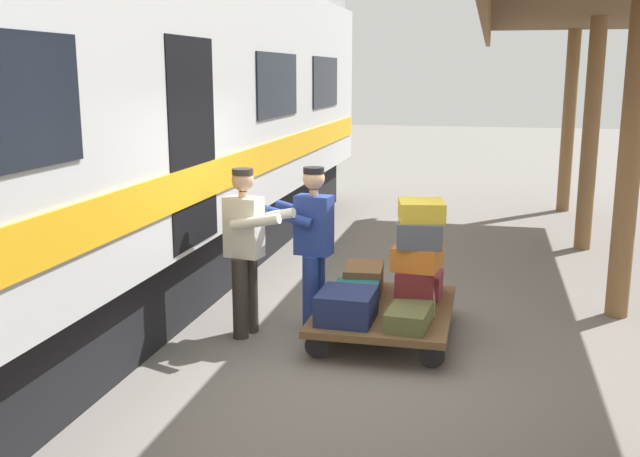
# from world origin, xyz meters

# --- Properties ---
(ground_plane) EXTENTS (60.00, 60.00, 0.00)m
(ground_plane) POSITION_xyz_m (0.00, 0.00, 0.00)
(ground_plane) COLOR slate
(train_car) EXTENTS (3.02, 16.67, 4.00)m
(train_car) POSITION_xyz_m (3.34, 0.00, 2.06)
(train_car) COLOR silver
(train_car) RESTS_ON ground_plane
(luggage_cart) EXTENTS (1.32, 1.77, 0.31)m
(luggage_cart) POSITION_xyz_m (0.01, -0.39, 0.26)
(luggage_cart) COLOR brown
(luggage_cart) RESTS_ON ground_plane
(suitcase_olive_duffel) EXTENTS (0.42, 0.66, 0.18)m
(suitcase_olive_duffel) POSITION_xyz_m (-0.29, 0.10, 0.40)
(suitcase_olive_duffel) COLOR brown
(suitcase_olive_duffel) RESTS_ON luggage_cart
(suitcase_cream_canvas) EXTENTS (0.43, 0.49, 0.18)m
(suitcase_cream_canvas) POSITION_xyz_m (-0.29, -0.39, 0.40)
(suitcase_cream_canvas) COLOR beige
(suitcase_cream_canvas) RESTS_ON luggage_cart
(suitcase_teal_softside) EXTENTS (0.47, 0.52, 0.21)m
(suitcase_teal_softside) POSITION_xyz_m (0.31, -0.39, 0.41)
(suitcase_teal_softside) COLOR #1E666B
(suitcase_teal_softside) RESTS_ON luggage_cart
(suitcase_navy_fabric) EXTENTS (0.53, 0.58, 0.29)m
(suitcase_navy_fabric) POSITION_xyz_m (0.31, 0.10, 0.45)
(suitcase_navy_fabric) COLOR navy
(suitcase_navy_fabric) RESTS_ON luggage_cart
(suitcase_brown_leather) EXTENTS (0.44, 0.61, 0.28)m
(suitcase_brown_leather) POSITION_xyz_m (0.31, -0.87, 0.45)
(suitcase_brown_leather) COLOR brown
(suitcase_brown_leather) RESTS_ON luggage_cart
(suitcase_burgundy_valise) EXTENTS (0.48, 0.47, 0.25)m
(suitcase_burgundy_valise) POSITION_xyz_m (-0.29, -0.87, 0.43)
(suitcase_burgundy_valise) COLOR maroon
(suitcase_burgundy_valise) RESTS_ON luggage_cart
(suitcase_maroon_trunk) EXTENTS (0.42, 0.57, 0.24)m
(suitcase_maroon_trunk) POSITION_xyz_m (-0.28, -0.41, 0.61)
(suitcase_maroon_trunk) COLOR maroon
(suitcase_maroon_trunk) RESTS_ON suitcase_cream_canvas
(suitcase_orange_carryall) EXTENTS (0.49, 0.55, 0.23)m
(suitcase_orange_carryall) POSITION_xyz_m (-0.30, -0.41, 0.85)
(suitcase_orange_carryall) COLOR #CC6B23
(suitcase_orange_carryall) RESTS_ON suitcase_maroon_trunk
(suitcase_slate_roller) EXTENTS (0.47, 0.58, 0.25)m
(suitcase_slate_roller) POSITION_xyz_m (-0.32, -0.43, 1.08)
(suitcase_slate_roller) COLOR #4C515B
(suitcase_slate_roller) RESTS_ON suitcase_orange_carryall
(suitcase_yellow_case) EXTENTS (0.51, 0.55, 0.19)m
(suitcase_yellow_case) POSITION_xyz_m (-0.32, -0.45, 1.30)
(suitcase_yellow_case) COLOR gold
(suitcase_yellow_case) RESTS_ON suitcase_slate_roller
(porter_in_overalls) EXTENTS (0.70, 0.49, 1.70)m
(porter_in_overalls) POSITION_xyz_m (0.76, -0.38, 0.93)
(porter_in_overalls) COLOR navy
(porter_in_overalls) RESTS_ON ground_plane
(porter_by_door) EXTENTS (0.71, 0.51, 1.70)m
(porter_by_door) POSITION_xyz_m (1.37, -0.11, 0.93)
(porter_by_door) COLOR #332D28
(porter_by_door) RESTS_ON ground_plane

